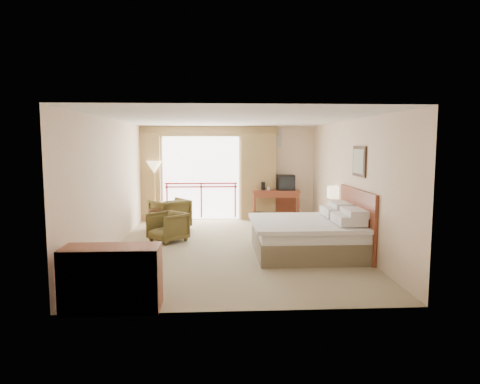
{
  "coord_description": "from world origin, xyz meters",
  "views": [
    {
      "loc": [
        -0.34,
        -8.92,
        2.2
      ],
      "look_at": [
        0.16,
        0.4,
        1.14
      ],
      "focal_mm": 32.0,
      "sensor_mm": 36.0,
      "label": 1
    }
  ],
  "objects": [
    {
      "name": "balcony_railing",
      "position": [
        -0.8,
        3.46,
        0.81
      ],
      "size": [
        2.09,
        0.03,
        1.02
      ],
      "color": "#A10D17",
      "rests_on": "wall_back"
    },
    {
      "name": "wastebasket",
      "position": [
        0.83,
        2.74,
        0.15
      ],
      "size": [
        0.29,
        0.29,
        0.31
      ],
      "primitive_type": "cylinder",
      "rotation": [
        0.0,
        0.0,
        0.19
      ],
      "color": "black",
      "rests_on": "floor"
    },
    {
      "name": "nightstand",
      "position": [
        2.43,
        0.93,
        0.29
      ],
      "size": [
        0.41,
        0.48,
        0.58
      ],
      "primitive_type": "cube",
      "rotation": [
        0.0,
        0.0,
        -0.0
      ],
      "color": "maroon",
      "rests_on": "floor"
    },
    {
      "name": "wall_left",
      "position": [
        -2.5,
        0.0,
        1.35
      ],
      "size": [
        0.0,
        7.0,
        7.0
      ],
      "primitive_type": "plane",
      "rotation": [
        1.57,
        0.0,
        1.57
      ],
      "color": "beige",
      "rests_on": "ground"
    },
    {
      "name": "balcony_door",
      "position": [
        -0.8,
        3.48,
        1.2
      ],
      "size": [
        2.4,
        0.0,
        2.4
      ],
      "primitive_type": "plane",
      "rotation": [
        1.57,
        0.0,
        0.0
      ],
      "color": "white",
      "rests_on": "wall_back"
    },
    {
      "name": "ceiling",
      "position": [
        0.0,
        0.0,
        2.7
      ],
      "size": [
        7.0,
        7.0,
        0.0
      ],
      "primitive_type": "plane",
      "rotation": [
        3.14,
        0.0,
        0.0
      ],
      "color": "white",
      "rests_on": "wall_back"
    },
    {
      "name": "bed",
      "position": [
        1.5,
        -0.6,
        0.38
      ],
      "size": [
        2.13,
        2.06,
        0.97
      ],
      "color": "brown",
      "rests_on": "floor"
    },
    {
      "name": "armchair_far",
      "position": [
        -1.57,
        2.05,
        0.0
      ],
      "size": [
        1.18,
        1.19,
        0.79
      ],
      "primitive_type": "imported",
      "rotation": [
        0.0,
        0.0,
        -2.56
      ],
      "color": "#453A1A",
      "rests_on": "floor"
    },
    {
      "name": "framed_art",
      "position": [
        2.47,
        -0.6,
        1.85
      ],
      "size": [
        0.04,
        0.72,
        0.6
      ],
      "color": "black",
      "rests_on": "wall_right"
    },
    {
      "name": "wall_front",
      "position": [
        0.0,
        -3.5,
        1.35
      ],
      "size": [
        5.0,
        0.0,
        5.0
      ],
      "primitive_type": "plane",
      "rotation": [
        -1.57,
        0.0,
        0.0
      ],
      "color": "beige",
      "rests_on": "ground"
    },
    {
      "name": "floor",
      "position": [
        0.0,
        0.0,
        0.0
      ],
      "size": [
        7.0,
        7.0,
        0.0
      ],
      "primitive_type": "plane",
      "color": "gray",
      "rests_on": "ground"
    },
    {
      "name": "wall_right",
      "position": [
        2.5,
        0.0,
        1.35
      ],
      "size": [
        0.0,
        7.0,
        7.0
      ],
      "primitive_type": "plane",
      "rotation": [
        1.57,
        0.0,
        -1.57
      ],
      "color": "beige",
      "rests_on": "ground"
    },
    {
      "name": "curtain_right",
      "position": [
        0.85,
        3.35,
        1.25
      ],
      "size": [
        1.0,
        0.26,
        2.5
      ],
      "primitive_type": "cube",
      "color": "olive",
      "rests_on": "wall_back"
    },
    {
      "name": "valance",
      "position": [
        -0.8,
        3.38,
        2.55
      ],
      "size": [
        4.4,
        0.22,
        0.28
      ],
      "primitive_type": "cube",
      "color": "olive",
      "rests_on": "wall_back"
    },
    {
      "name": "phone",
      "position": [
        2.38,
        0.78,
        0.62
      ],
      "size": [
        0.18,
        0.14,
        0.08
      ],
      "primitive_type": "cube",
      "rotation": [
        0.0,
        0.0,
        -0.04
      ],
      "color": "black",
      "rests_on": "nightstand"
    },
    {
      "name": "book",
      "position": [
        -1.75,
        1.65,
        0.59
      ],
      "size": [
        0.29,
        0.31,
        0.02
      ],
      "primitive_type": "imported",
      "rotation": [
        0.0,
        0.0,
        0.55
      ],
      "color": "white",
      "rests_on": "side_table"
    },
    {
      "name": "desk",
      "position": [
        1.33,
        3.21,
        0.68
      ],
      "size": [
        1.34,
        0.65,
        0.88
      ],
      "rotation": [
        0.0,
        0.0,
        -0.04
      ],
      "color": "maroon",
      "rests_on": "floor"
    },
    {
      "name": "curtain_left",
      "position": [
        -2.45,
        3.35,
        1.25
      ],
      "size": [
        1.0,
        0.26,
        2.5
      ],
      "primitive_type": "cube",
      "color": "olive",
      "rests_on": "wall_back"
    },
    {
      "name": "floor_lamp",
      "position": [
        -2.09,
        3.13,
        1.48
      ],
      "size": [
        0.44,
        0.44,
        1.71
      ],
      "rotation": [
        0.0,
        0.0,
        0.37
      ],
      "color": "tan",
      "rests_on": "floor"
    },
    {
      "name": "hvac_vent",
      "position": [
        1.3,
        3.47,
        2.35
      ],
      "size": [
        0.5,
        0.04,
        0.5
      ],
      "primitive_type": "cube",
      "color": "silver",
      "rests_on": "wall_back"
    },
    {
      "name": "table_lamp",
      "position": [
        2.43,
        0.98,
        1.04
      ],
      "size": [
        0.34,
        0.34,
        0.6
      ],
      "rotation": [
        0.0,
        0.0,
        -0.14
      ],
      "color": "tan",
      "rests_on": "nightstand"
    },
    {
      "name": "side_table",
      "position": [
        -1.75,
        1.65,
        0.4
      ],
      "size": [
        0.53,
        0.53,
        0.58
      ],
      "rotation": [
        0.0,
        0.0,
        -0.31
      ],
      "color": "black",
      "rests_on": "floor"
    },
    {
      "name": "wall_back",
      "position": [
        0.0,
        3.5,
        1.35
      ],
      "size": [
        5.0,
        0.0,
        5.0
      ],
      "primitive_type": "plane",
      "rotation": [
        1.57,
        0.0,
        0.0
      ],
      "color": "beige",
      "rests_on": "ground"
    },
    {
      "name": "tv",
      "position": [
        1.63,
        3.15,
        1.09
      ],
      "size": [
        0.48,
        0.38,
        0.44
      ],
      "rotation": [
        0.0,
        0.0,
        -0.33
      ],
      "color": "black",
      "rests_on": "desk"
    },
    {
      "name": "headboard",
      "position": [
        2.46,
        -0.6,
        0.65
      ],
      "size": [
        0.06,
        2.1,
        1.3
      ],
      "primitive_type": "cube",
      "color": "maroon",
      "rests_on": "wall_right"
    },
    {
      "name": "armchair_near",
      "position": [
        -1.46,
        0.63,
        0.0
      ],
      "size": [
        1.01,
        1.01,
        0.66
      ],
      "primitive_type": "imported",
      "rotation": [
        0.0,
        0.0,
        -0.81
      ],
      "color": "#453A1A",
      "rests_on": "floor"
    },
    {
      "name": "dresser",
      "position": [
        -1.75,
        -3.34,
        0.43
      ],
      "size": [
        1.28,
        0.54,
        0.85
      ],
      "rotation": [
        0.0,
        0.0,
        0.05
      ],
      "color": "maroon",
      "rests_on": "floor"
    },
    {
      "name": "cup",
      "position": [
        1.13,
        3.1,
        0.92
      ],
      "size": [
        0.07,
        0.07,
        0.1
      ],
      "primitive_type": "cylinder",
      "rotation": [
        0.0,
        0.0,
        -0.05
      ],
      "color": "white",
      "rests_on": "desk"
    },
    {
      "name": "coffee_maker",
      "position": [
        0.98,
        3.15,
        0.99
      ],
      "size": [
        0.13,
        0.13,
        0.24
      ],
      "primitive_type": "cylinder",
      "rotation": [
        0.0,
        0.0,
        -0.2
      ],
      "color": "black",
      "rests_on": "desk"
    }
  ]
}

